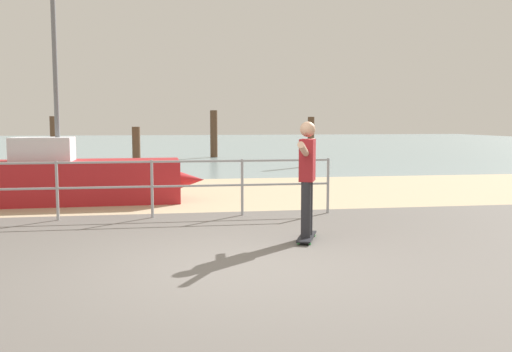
% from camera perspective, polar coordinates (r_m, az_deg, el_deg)
% --- Properties ---
extents(ground_plane, '(24.00, 10.00, 0.04)m').
position_cam_1_polar(ground_plane, '(5.68, -1.65, -12.21)').
color(ground_plane, '#605B56').
rests_on(ground_plane, ground).
extents(beach_strip, '(24.00, 6.00, 0.04)m').
position_cam_1_polar(beach_strip, '(13.49, -6.03, -1.75)').
color(beach_strip, tan).
rests_on(beach_strip, ground).
extents(sea_surface, '(72.00, 50.00, 0.04)m').
position_cam_1_polar(sea_surface, '(41.40, -8.09, 3.25)').
color(sea_surface, '#849EA3').
rests_on(sea_surface, ground).
extents(railing_fence, '(9.76, 0.05, 1.05)m').
position_cam_1_polar(railing_fence, '(10.20, -19.77, -0.53)').
color(railing_fence, '#9EA0A5').
rests_on(railing_fence, ground).
extents(sailboat, '(4.98, 1.51, 4.62)m').
position_cam_1_polar(sailboat, '(12.31, -17.44, -0.27)').
color(sailboat, '#B21E23').
rests_on(sailboat, ground).
extents(skateboard, '(0.48, 0.82, 0.08)m').
position_cam_1_polar(skateboard, '(8.13, 5.22, -6.24)').
color(skateboard, black).
rests_on(skateboard, ground).
extents(skateboarder, '(0.61, 1.38, 1.65)m').
position_cam_1_polar(skateboarder, '(7.99, 5.28, 0.45)').
color(skateboarder, '#26262B').
rests_on(skateboarder, skateboard).
extents(groyne_post_0, '(0.27, 0.27, 1.90)m').
position_cam_1_polar(groyne_post_0, '(22.22, -20.02, 3.33)').
color(groyne_post_0, '#513826').
rests_on(groyne_post_0, ground).
extents(groyne_post_1, '(0.27, 0.27, 1.54)m').
position_cam_1_polar(groyne_post_1, '(18.94, -12.18, 2.64)').
color(groyne_post_1, '#513826').
rests_on(groyne_post_1, ground).
extents(groyne_post_2, '(0.34, 0.34, 2.22)m').
position_cam_1_polar(groyne_post_2, '(26.18, -4.35, 4.31)').
color(groyne_post_2, '#513826').
rests_on(groyne_post_2, ground).
extents(groyne_post_3, '(0.25, 0.25, 1.88)m').
position_cam_1_polar(groyne_post_3, '(21.02, 5.66, 3.50)').
color(groyne_post_3, '#513826').
rests_on(groyne_post_3, ground).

